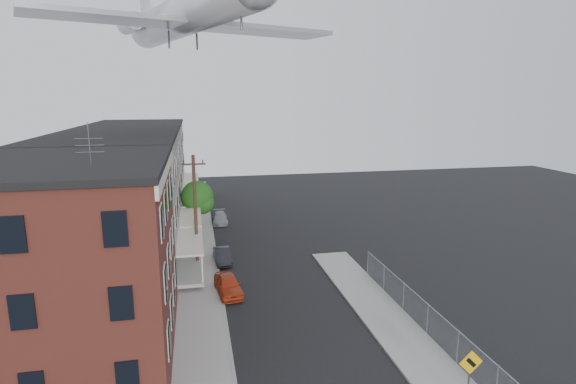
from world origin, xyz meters
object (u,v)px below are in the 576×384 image
object	(u,v)px
street_tree	(199,198)
car_far	(220,218)
car_near	(228,285)
utility_pole	(195,211)
warning_sign	(470,370)
car_mid	(223,256)
airplane	(184,15)

from	to	relation	value
street_tree	car_far	xyz separation A→B (m)	(2.17, 2.96, -2.88)
street_tree	car_near	xyz separation A→B (m)	(1.67, -15.12, -2.79)
utility_pole	car_near	world-z (taller)	utility_pole
warning_sign	utility_pole	size ratio (longest dim) A/B	0.31
warning_sign	car_mid	bearing A→B (deg)	114.76
warning_sign	car_near	bearing A→B (deg)	123.64
airplane	utility_pole	bearing A→B (deg)	-87.31
street_tree	car_near	size ratio (longest dim) A/B	1.34
warning_sign	street_tree	size ratio (longest dim) A/B	0.54
warning_sign	utility_pole	distance (m)	22.25
street_tree	car_near	distance (m)	15.47
car_mid	airplane	distance (m)	20.20
warning_sign	airplane	size ratio (longest dim) A/B	0.10
warning_sign	airplane	world-z (taller)	airplane
car_far	car_near	bearing A→B (deg)	-90.79
car_far	airplane	bearing A→B (deg)	-111.94
car_mid	street_tree	bearing A→B (deg)	97.25
warning_sign	car_far	world-z (taller)	warning_sign
street_tree	airplane	world-z (taller)	airplane
car_near	car_far	distance (m)	18.09
airplane	warning_sign	bearing A→B (deg)	-65.53
street_tree	airplane	distance (m)	16.91
utility_pole	car_far	xyz separation A→B (m)	(2.49, 12.88, -4.11)
car_far	airplane	xyz separation A→B (m)	(-2.79, -6.66, 19.37)
car_near	utility_pole	bearing A→B (deg)	103.92
utility_pole	car_far	distance (m)	13.75
utility_pole	car_near	size ratio (longest dim) A/B	2.32
utility_pole	car_far	world-z (taller)	utility_pole
car_near	car_mid	xyz separation A→B (m)	(-0.00, 6.12, -0.08)
warning_sign	car_near	world-z (taller)	warning_sign
warning_sign	utility_pole	bearing A→B (deg)	120.48
street_tree	car_far	world-z (taller)	street_tree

